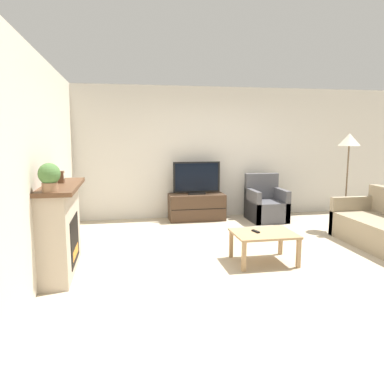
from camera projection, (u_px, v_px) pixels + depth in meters
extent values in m
plane|color=tan|center=(250.00, 249.00, 5.72)|extent=(24.00, 24.00, 0.00)
cube|color=beige|center=(213.00, 153.00, 7.86)|extent=(12.00, 0.06, 2.70)
cube|color=beige|center=(47.00, 163.00, 4.99)|extent=(0.06, 12.00, 2.70)
cube|color=#B7A893|center=(60.00, 230.00, 4.70)|extent=(0.33, 1.34, 1.07)
cube|color=black|center=(75.00, 240.00, 4.75)|extent=(0.01, 0.74, 0.59)
cube|color=orange|center=(76.00, 252.00, 4.77)|extent=(0.01, 0.52, 0.12)
cube|color=brown|center=(60.00, 186.00, 4.62)|extent=(0.45, 1.46, 0.05)
cylinder|color=#512D23|center=(53.00, 180.00, 4.17)|extent=(0.09, 0.09, 0.22)
sphere|color=#512D23|center=(52.00, 169.00, 4.15)|extent=(0.05, 0.05, 0.05)
cube|color=brown|center=(61.00, 177.00, 4.74)|extent=(0.07, 0.11, 0.15)
cylinder|color=white|center=(64.00, 176.00, 4.75)|extent=(0.00, 0.08, 0.08)
cylinder|color=#936B4C|center=(50.00, 187.00, 4.00)|extent=(0.17, 0.17, 0.10)
sphere|color=#477038|center=(49.00, 174.00, 3.98)|extent=(0.23, 0.23, 0.23)
cube|color=#422D1E|center=(197.00, 207.00, 7.64)|extent=(1.13, 0.52, 0.53)
cube|color=black|center=(199.00, 209.00, 7.38)|extent=(1.10, 0.01, 0.01)
cube|color=black|center=(197.00, 193.00, 7.59)|extent=(0.33, 0.18, 0.04)
cube|color=black|center=(197.00, 177.00, 7.54)|extent=(0.96, 0.03, 0.62)
cube|color=black|center=(197.00, 177.00, 7.53)|extent=(0.88, 0.01, 0.56)
cube|color=#4C4C51|center=(266.00, 211.00, 7.58)|extent=(0.70, 0.76, 0.40)
cube|color=#4C4C51|center=(261.00, 186.00, 7.81)|extent=(0.70, 0.14, 0.53)
cube|color=#4C4C51|center=(252.00, 205.00, 7.51)|extent=(0.10, 0.76, 0.64)
cube|color=#4C4C51|center=(280.00, 204.00, 7.62)|extent=(0.10, 0.76, 0.64)
cube|color=#A37F56|center=(264.00, 234.00, 5.05)|extent=(0.83, 0.65, 0.03)
cube|color=#A37F56|center=(244.00, 257.00, 4.74)|extent=(0.05, 0.05, 0.39)
cube|color=#A37F56|center=(299.00, 253.00, 4.88)|extent=(0.05, 0.05, 0.39)
cube|color=#A37F56|center=(231.00, 244.00, 5.29)|extent=(0.05, 0.05, 0.39)
cube|color=#A37F56|center=(281.00, 241.00, 5.43)|extent=(0.05, 0.05, 0.39)
cube|color=black|center=(256.00, 231.00, 5.07)|extent=(0.08, 0.16, 0.02)
cube|color=gray|center=(354.00, 215.00, 6.52)|extent=(0.89, 0.11, 0.66)
cylinder|color=black|center=(344.00, 228.00, 6.94)|extent=(0.30, 0.30, 0.01)
cylinder|color=brown|center=(346.00, 187.00, 6.82)|extent=(0.03, 0.03, 1.51)
cone|color=beige|center=(349.00, 140.00, 6.69)|extent=(0.39, 0.39, 0.22)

